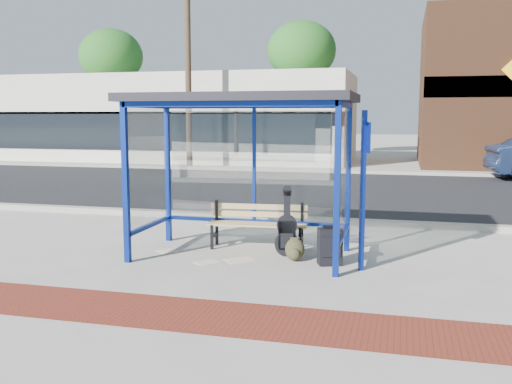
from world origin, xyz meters
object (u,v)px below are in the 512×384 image
(bench, at_px, (258,222))
(suitcase, at_px, (330,247))
(guitar_bag, at_px, (287,232))
(backpack, at_px, (295,250))

(bench, height_order, suitcase, bench)
(guitar_bag, xyz_separation_m, backpack, (0.17, -0.26, -0.21))
(guitar_bag, height_order, suitcase, guitar_bag)
(suitcase, bearing_deg, bench, 127.44)
(bench, bearing_deg, guitar_bag, -41.71)
(guitar_bag, relative_size, backpack, 2.96)
(guitar_bag, relative_size, suitcase, 1.75)
(guitar_bag, distance_m, suitcase, 0.80)
(suitcase, xyz_separation_m, backpack, (-0.52, 0.11, -0.10))
(bench, bearing_deg, backpack, -47.93)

